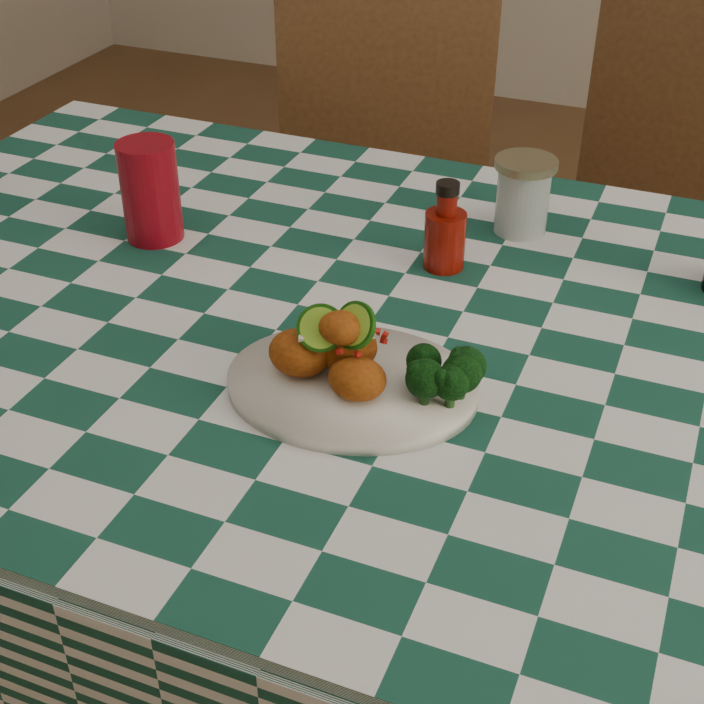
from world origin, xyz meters
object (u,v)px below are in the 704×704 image
at_px(fried_chicken_pile, 344,345).
at_px(mason_jar, 523,196).
at_px(plate, 352,385).
at_px(red_tumbler, 150,191).
at_px(wooden_chair_left, 389,252).
at_px(dining_table, 368,541).
at_px(ketchup_bottle, 446,226).
at_px(wooden_chair_right, 655,279).

height_order(fried_chicken_pile, mason_jar, mason_jar).
xyz_separation_m(plate, mason_jar, (0.08, 0.46, 0.05)).
bearing_deg(red_tumbler, wooden_chair_left, 76.09).
height_order(dining_table, red_tumbler, red_tumbler).
xyz_separation_m(fried_chicken_pile, mason_jar, (0.09, 0.46, -0.01)).
bearing_deg(mason_jar, wooden_chair_left, 131.79).
distance_m(plate, red_tumbler, 0.48).
distance_m(plate, ketchup_bottle, 0.32).
bearing_deg(plate, fried_chicken_pile, 180.00).
bearing_deg(plate, mason_jar, 80.29).
distance_m(dining_table, fried_chicken_pile, 0.48).
xyz_separation_m(fried_chicken_pile, wooden_chair_right, (0.27, 0.91, -0.34)).
distance_m(dining_table, mason_jar, 0.56).
xyz_separation_m(wooden_chair_left, wooden_chair_right, (0.52, 0.06, 0.02)).
distance_m(dining_table, ketchup_bottle, 0.49).
distance_m(ketchup_bottle, wooden_chair_left, 0.69).
distance_m(fried_chicken_pile, ketchup_bottle, 0.32).
bearing_deg(wooden_chair_left, red_tumbler, -127.87).
bearing_deg(dining_table, mason_jar, 70.05).
distance_m(red_tumbler, wooden_chair_right, 1.01).
xyz_separation_m(dining_table, fried_chicken_pile, (0.02, -0.15, 0.45)).
bearing_deg(dining_table, wooden_chair_right, 68.55).
bearing_deg(plate, wooden_chair_right, 73.82).
distance_m(dining_table, wooden_chair_left, 0.73).
relative_size(plate, wooden_chair_right, 0.29).
bearing_deg(ketchup_bottle, plate, -91.33).
bearing_deg(wooden_chair_right, ketchup_bottle, -106.69).
height_order(plate, ketchup_bottle, ketchup_bottle).
relative_size(plate, fried_chicken_pile, 2.11).
relative_size(plate, wooden_chair_left, 0.30).
relative_size(fried_chicken_pile, red_tumbler, 0.94).
xyz_separation_m(dining_table, red_tumbler, (-0.37, 0.09, 0.47)).
bearing_deg(wooden_chair_right, mason_jar, -105.71).
height_order(plate, fried_chicken_pile, fried_chicken_pile).
bearing_deg(fried_chicken_pile, ketchup_bottle, 86.89).
relative_size(plate, mason_jar, 2.57).
bearing_deg(plate, red_tumbler, 149.29).
relative_size(fried_chicken_pile, wooden_chair_left, 0.14).
bearing_deg(red_tumbler, mason_jar, 24.23).
bearing_deg(dining_table, plate, -76.90).
bearing_deg(fried_chicken_pile, mason_jar, 79.10).
xyz_separation_m(plate, wooden_chair_right, (0.26, 0.91, -0.29)).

